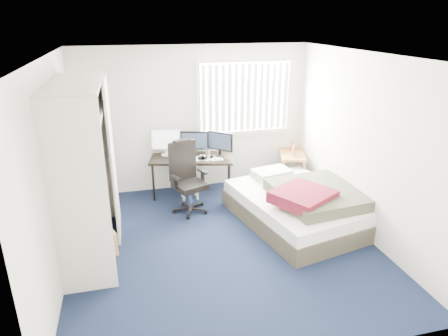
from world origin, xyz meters
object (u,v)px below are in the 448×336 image
at_px(nightstand, 292,156).
at_px(office_chair, 187,184).
at_px(desk, 192,154).
at_px(bed, 300,205).

bearing_deg(nightstand, office_chair, -162.15).
bearing_deg(desk, nightstand, 1.60).
height_order(office_chair, nightstand, office_chair).
distance_m(nightstand, bed, 1.58).
height_order(desk, office_chair, desk).
bearing_deg(office_chair, bed, -27.58).
xyz_separation_m(office_chair, bed, (1.57, -0.82, -0.15)).
relative_size(desk, office_chair, 1.31).
xyz_separation_m(nightstand, bed, (-0.48, -1.48, -0.24)).
relative_size(nightstand, bed, 0.41).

